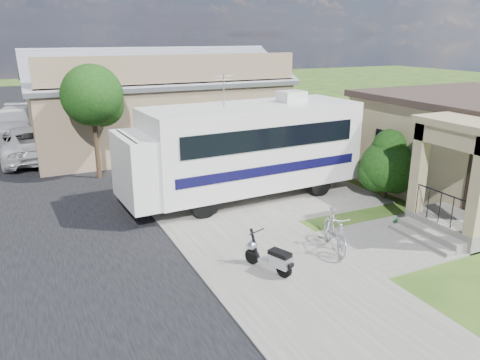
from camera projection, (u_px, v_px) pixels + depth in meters
name	position (u px, v px, depth m)	size (l,w,h in m)	color
ground	(295.00, 246.00, 12.99)	(120.00, 120.00, 0.00)	#1F3D10
street_slab	(0.00, 183.00, 18.54)	(9.00, 80.00, 0.02)	black
sidewalk_slab	(159.00, 164.00, 21.19)	(4.00, 80.00, 0.06)	#5A5751
driveway_slab	(265.00, 191.00, 17.47)	(7.00, 6.00, 0.05)	#5A5751
walk_slab	(403.00, 240.00, 13.34)	(4.00, 3.00, 0.05)	#5A5751
warehouse	(155.00, 107.00, 24.44)	(12.50, 8.40, 5.04)	#806950
street_tree_a	(95.00, 98.00, 18.31)	(2.44, 2.40, 4.58)	#332216
street_tree_b	(67.00, 75.00, 26.89)	(2.44, 2.40, 4.73)	#332216
street_tree_c	(54.00, 70.00, 34.74)	(2.44, 2.40, 4.42)	#332216
motorhome	(244.00, 147.00, 16.36)	(8.61, 3.13, 4.35)	silver
shrub	(388.00, 163.00, 16.49)	(2.05, 1.96, 2.52)	#332216
scooter	(271.00, 258.00, 11.38)	(0.77, 1.40, 0.96)	black
bicycle	(335.00, 233.00, 12.55)	(0.51, 1.79, 1.08)	#B0B1B8
pickup_truck	(28.00, 143.00, 21.82)	(2.65, 5.76, 1.60)	silver
van	(15.00, 122.00, 26.96)	(2.28, 5.61, 1.63)	silver
garden_hose	(401.00, 223.00, 14.38)	(0.37, 0.37, 0.17)	#135F26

